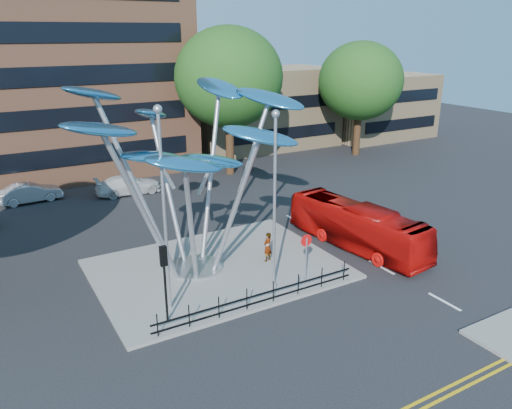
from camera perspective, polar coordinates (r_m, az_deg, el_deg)
ground at (r=21.75m, az=5.16°, el=-13.03°), size 120.00×120.00×0.00m
traffic_island at (r=25.80m, az=-4.42°, el=-7.34°), size 12.00×9.00×0.15m
double_yellow_near at (r=18.17m, az=16.87°, el=-21.32°), size 40.00×0.12×0.01m
low_building_near at (r=52.85m, az=0.77°, el=10.95°), size 15.00×8.00×8.00m
low_building_far at (r=59.77m, az=13.61°, el=10.90°), size 12.00×8.00×7.00m
tree_right at (r=41.58m, az=-3.14°, el=14.28°), size 8.80×8.80×12.11m
tree_far at (r=49.59m, az=11.86°, el=13.63°), size 8.00×8.00×10.81m
leaf_sculpture at (r=23.76m, az=-7.90°, el=7.60°), size 12.72×9.54×9.51m
street_lamp_left at (r=20.42m, az=-10.57°, el=1.14°), size 0.36×0.36×8.80m
street_lamp_right at (r=22.15m, az=2.15°, el=2.18°), size 0.36×0.36×8.30m
traffic_light_island at (r=20.42m, az=-10.45°, el=-7.17°), size 0.28×0.18×3.42m
no_entry_sign_island at (r=23.73m, az=5.76°, el=-5.19°), size 0.60×0.10×2.45m
pedestrian_railing_front at (r=22.22m, az=0.49°, el=-10.55°), size 10.00×0.06×1.00m
red_bus at (r=28.46m, az=11.48°, el=-2.46°), size 3.17×9.22×2.52m
pedestrian at (r=26.09m, az=1.33°, el=-4.86°), size 0.68×0.56×1.58m
parked_car_mid at (r=38.99m, az=-24.39°, el=1.23°), size 4.29×1.75×1.38m
parked_car_right at (r=38.57m, az=-14.36°, el=2.20°), size 4.89×2.17×1.40m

